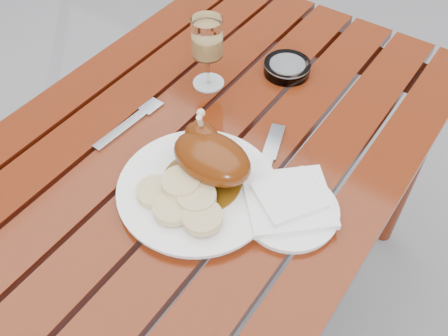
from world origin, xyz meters
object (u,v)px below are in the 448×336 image
at_px(table, 211,234).
at_px(side_plate, 290,211).
at_px(dinner_plate, 197,190).
at_px(wine_glass, 208,53).
at_px(ashtray, 287,68).

xyz_separation_m(table, side_plate, (0.24, -0.08, 0.38)).
bearing_deg(table, dinner_plate, -61.20).
bearing_deg(wine_glass, ashtray, 47.67).
bearing_deg(dinner_plate, ashtray, 96.40).
distance_m(side_plate, ashtray, 0.42).
bearing_deg(dinner_plate, table, 118.80).
bearing_deg(wine_glass, dinner_plate, -57.48).
bearing_deg(table, wine_glass, 125.83).
xyz_separation_m(wine_glass, side_plate, (0.35, -0.22, -0.08)).
xyz_separation_m(table, ashtray, (0.03, 0.28, 0.39)).
height_order(table, ashtray, ashtray).
height_order(side_plate, ashtray, ashtray).
bearing_deg(side_plate, dinner_plate, -160.62).
height_order(table, dinner_plate, dinner_plate).
height_order(wine_glass, side_plate, wine_glass).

